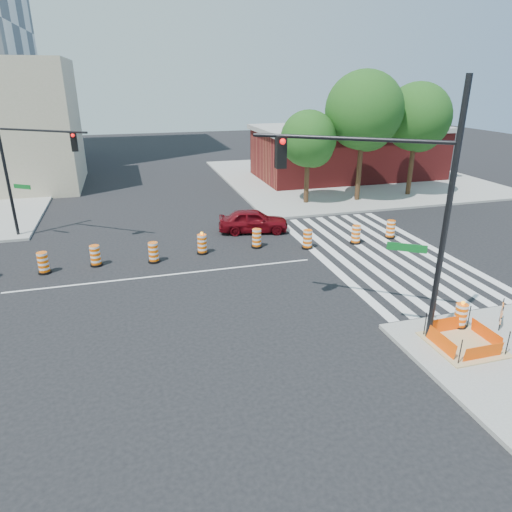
% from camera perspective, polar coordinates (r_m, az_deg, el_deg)
% --- Properties ---
extents(ground, '(120.00, 120.00, 0.00)m').
position_cam_1_polar(ground, '(21.61, -11.06, -2.36)').
color(ground, black).
rests_on(ground, ground).
extents(sidewalk_ne, '(22.00, 22.00, 0.15)m').
position_cam_1_polar(sidewalk_ne, '(43.29, 11.16, 9.69)').
color(sidewalk_ne, gray).
rests_on(sidewalk_ne, ground).
extents(crosswalk_east, '(6.75, 13.50, 0.01)m').
position_cam_1_polar(crosswalk_east, '(24.81, 14.93, 0.48)').
color(crosswalk_east, silver).
rests_on(crosswalk_east, ground).
extents(lane_centerline, '(14.00, 0.12, 0.01)m').
position_cam_1_polar(lane_centerline, '(21.61, -11.06, -2.34)').
color(lane_centerline, silver).
rests_on(lane_centerline, ground).
extents(excavation_pit, '(2.20, 2.20, 0.90)m').
position_cam_1_polar(excavation_pit, '(17.10, 24.46, -9.90)').
color(excavation_pit, tan).
rests_on(excavation_pit, ground).
extents(brick_storefront, '(16.50, 8.50, 4.60)m').
position_cam_1_polar(brick_storefront, '(42.91, 11.38, 12.62)').
color(brick_storefront, maroon).
rests_on(brick_storefront, ground).
extents(red_coupe, '(4.33, 2.42, 1.39)m').
position_cam_1_polar(red_coupe, '(26.97, -0.34, 4.44)').
color(red_coupe, '#61080F').
rests_on(red_coupe, ground).
extents(signal_pole_se, '(5.38, 3.82, 8.53)m').
position_cam_1_polar(signal_pole_se, '(15.28, 16.45, 7.92)').
color(signal_pole_se, black).
rests_on(signal_pole_se, ground).
extents(signal_pole_nw, '(4.80, 3.39, 7.61)m').
position_cam_1_polar(signal_pole_nw, '(27.55, -26.83, 11.04)').
color(signal_pole_nw, black).
rests_on(signal_pole_nw, ground).
extents(pit_drum, '(0.54, 0.54, 1.06)m').
position_cam_1_polar(pit_drum, '(18.01, 24.20, -6.91)').
color(pit_drum, black).
rests_on(pit_drum, ground).
extents(barricade, '(0.59, 0.61, 0.96)m').
position_cam_1_polar(barricade, '(18.71, 28.36, -6.29)').
color(barricade, '#FF5F05').
rests_on(barricade, ground).
extents(tree_north_c, '(3.89, 3.87, 6.58)m').
position_cam_1_polar(tree_north_c, '(32.72, 6.61, 13.98)').
color(tree_north_c, '#382314').
rests_on(tree_north_c, ground).
extents(tree_north_d, '(5.39, 5.39, 9.16)m').
position_cam_1_polar(tree_north_d, '(33.96, 13.35, 16.79)').
color(tree_north_d, '#382314').
rests_on(tree_north_d, ground).
extents(tree_north_e, '(4.92, 4.92, 8.36)m').
position_cam_1_polar(tree_north_e, '(36.85, 19.47, 15.65)').
color(tree_north_e, '#382314').
rests_on(tree_north_e, ground).
extents(median_drum_2, '(0.60, 0.60, 1.02)m').
position_cam_1_polar(median_drum_2, '(23.45, -25.04, -0.86)').
color(median_drum_2, black).
rests_on(median_drum_2, ground).
extents(median_drum_3, '(0.60, 0.60, 1.02)m').
position_cam_1_polar(median_drum_3, '(23.44, -19.43, -0.04)').
color(median_drum_3, black).
rests_on(median_drum_3, ground).
extents(median_drum_4, '(0.60, 0.60, 1.02)m').
position_cam_1_polar(median_drum_4, '(23.09, -12.68, 0.37)').
color(median_drum_4, black).
rests_on(median_drum_4, ground).
extents(median_drum_5, '(0.60, 0.60, 1.18)m').
position_cam_1_polar(median_drum_5, '(23.81, -6.75, 1.43)').
color(median_drum_5, black).
rests_on(median_drum_5, ground).
extents(median_drum_6, '(0.60, 0.60, 1.02)m').
position_cam_1_polar(median_drum_6, '(24.52, 0.08, 2.16)').
color(median_drum_6, black).
rests_on(median_drum_6, ground).
extents(median_drum_7, '(0.60, 0.60, 1.02)m').
position_cam_1_polar(median_drum_7, '(24.52, 6.45, 2.02)').
color(median_drum_7, black).
rests_on(median_drum_7, ground).
extents(median_drum_8, '(0.60, 0.60, 1.02)m').
position_cam_1_polar(median_drum_8, '(25.70, 12.38, 2.56)').
color(median_drum_8, black).
rests_on(median_drum_8, ground).
extents(median_drum_9, '(0.60, 0.60, 1.02)m').
position_cam_1_polar(median_drum_9, '(27.13, 16.46, 3.17)').
color(median_drum_9, black).
rests_on(median_drum_9, ground).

